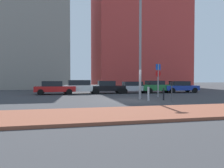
% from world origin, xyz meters
% --- Properties ---
extents(ground_plane, '(120.00, 120.00, 0.00)m').
position_xyz_m(ground_plane, '(0.00, 0.00, 0.00)').
color(ground_plane, '#38383A').
extents(sidewalk_brick, '(40.00, 4.17, 0.14)m').
position_xyz_m(sidewalk_brick, '(0.00, -6.73, 0.07)').
color(sidewalk_brick, brown).
rests_on(sidewalk_brick, ground).
extents(parked_car_red, '(4.35, 2.00, 1.46)m').
position_xyz_m(parked_car_red, '(-6.30, 7.92, 0.76)').
color(parked_car_red, red).
rests_on(parked_car_red, ground).
extents(parked_car_white, '(4.64, 2.11, 1.58)m').
position_xyz_m(parked_car_white, '(-3.52, 8.19, 0.82)').
color(parked_car_white, white).
rests_on(parked_car_white, ground).
extents(parked_car_black, '(4.08, 2.20, 1.47)m').
position_xyz_m(parked_car_black, '(-0.36, 8.17, 0.76)').
color(parked_car_black, black).
rests_on(parked_car_black, ground).
extents(parked_car_silver, '(3.98, 2.19, 1.38)m').
position_xyz_m(parked_car_silver, '(2.81, 8.06, 0.74)').
color(parked_car_silver, '#B7BABF').
rests_on(parked_car_silver, ground).
extents(parked_car_green, '(4.09, 2.10, 1.48)m').
position_xyz_m(parked_car_green, '(5.73, 7.82, 0.77)').
color(parked_car_green, '#237238').
rests_on(parked_car_green, ground).
extents(parked_car_blue, '(4.28, 2.06, 1.42)m').
position_xyz_m(parked_car_blue, '(8.66, 7.47, 0.74)').
color(parked_car_blue, '#1E389E').
rests_on(parked_car_blue, ground).
extents(parking_sign_post, '(0.59, 0.18, 3.15)m').
position_xyz_m(parking_sign_post, '(3.37, 2.36, 1.98)').
color(parking_sign_post, gray).
rests_on(parking_sign_post, ground).
extents(parking_meter, '(0.18, 0.14, 1.50)m').
position_xyz_m(parking_meter, '(2.67, -1.60, 0.97)').
color(parking_meter, '#4C4C51').
rests_on(parking_meter, ground).
extents(street_lamp, '(0.70, 0.36, 8.76)m').
position_xyz_m(street_lamp, '(0.89, 0.52, 5.03)').
color(street_lamp, gray).
rests_on(street_lamp, ground).
extents(traffic_bollard_near, '(0.16, 0.16, 1.10)m').
position_xyz_m(traffic_bollard_near, '(1.21, -0.51, 0.55)').
color(traffic_bollard_near, '#B7B7BC').
rests_on(traffic_bollard_near, ground).
extents(traffic_bollard_mid, '(0.13, 0.13, 0.98)m').
position_xyz_m(traffic_bollard_mid, '(2.54, -0.49, 0.49)').
color(traffic_bollard_mid, black).
rests_on(traffic_bollard_mid, ground).
extents(building_colorful_midrise, '(17.96, 13.50, 26.68)m').
position_xyz_m(building_colorful_midrise, '(10.20, 27.29, 13.34)').
color(building_colorful_midrise, '#BF3833').
rests_on(building_colorful_midrise, ground).
extents(building_under_construction, '(11.89, 12.71, 20.03)m').
position_xyz_m(building_under_construction, '(-10.10, 24.64, 10.01)').
color(building_under_construction, gray).
rests_on(building_under_construction, ground).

